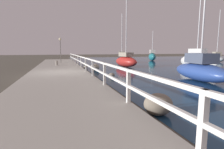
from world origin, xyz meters
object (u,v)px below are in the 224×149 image
object	(u,v)px
dock_lamp	(60,44)
sailboat_white	(197,61)
mooring_bollard	(57,63)
sailboat_blue	(200,70)
sailboat_black	(122,58)
sailboat_teal	(152,56)
sailboat_red	(126,61)
sailboat_gray	(216,58)

from	to	relation	value
dock_lamp	sailboat_white	size ratio (longest dim) A/B	0.38
mooring_bollard	sailboat_blue	xyz separation A→B (m)	(7.98, -10.31, 0.12)
dock_lamp	sailboat_white	bearing A→B (deg)	-37.04
sailboat_black	dock_lamp	bearing A→B (deg)	-152.83
mooring_bollard	dock_lamp	xyz separation A→B (m)	(0.46, 3.36, 2.03)
sailboat_teal	sailboat_red	bearing A→B (deg)	-111.31
sailboat_blue	sailboat_red	size ratio (longest dim) A/B	0.71
sailboat_blue	sailboat_black	bearing A→B (deg)	93.39
mooring_bollard	sailboat_black	world-z (taller)	sailboat_black
mooring_bollard	sailboat_white	world-z (taller)	sailboat_white
mooring_bollard	sailboat_red	bearing A→B (deg)	-9.28
sailboat_white	dock_lamp	bearing A→B (deg)	149.07
sailboat_white	sailboat_black	bearing A→B (deg)	114.05
sailboat_white	mooring_bollard	bearing A→B (deg)	161.85
sailboat_gray	sailboat_teal	size ratio (longest dim) A/B	1.52
dock_lamp	sailboat_blue	xyz separation A→B (m)	(7.53, -13.66, -1.90)
sailboat_white	sailboat_teal	bearing A→B (deg)	82.47
sailboat_blue	mooring_bollard	bearing A→B (deg)	134.18
sailboat_gray	sailboat_teal	world-z (taller)	sailboat_gray
sailboat_blue	sailboat_teal	world-z (taller)	sailboat_teal
sailboat_gray	sailboat_blue	bearing A→B (deg)	-121.03
dock_lamp	sailboat_gray	bearing A→B (deg)	-3.20
dock_lamp	sailboat_teal	bearing A→B (deg)	17.65
sailboat_blue	sailboat_gray	size ratio (longest dim) A/B	0.65
dock_lamp	sailboat_teal	world-z (taller)	sailboat_teal
dock_lamp	sailboat_black	xyz separation A→B (m)	(8.34, 1.61, -1.88)
sailboat_red	sailboat_white	bearing A→B (deg)	-52.79
mooring_bollard	sailboat_red	xyz separation A→B (m)	(7.01, -1.15, 0.16)
mooring_bollard	sailboat_white	size ratio (longest dim) A/B	0.06
sailboat_gray	sailboat_white	bearing A→B (deg)	-125.46
mooring_bollard	sailboat_white	xyz separation A→B (m)	(12.18, -5.49, 0.31)
sailboat_gray	sailboat_red	world-z (taller)	sailboat_gray
sailboat_blue	sailboat_gray	bearing A→B (deg)	46.23
dock_lamp	sailboat_red	distance (m)	8.17
sailboat_white	sailboat_teal	size ratio (longest dim) A/B	1.56
mooring_bollard	sailboat_red	distance (m)	7.10
sailboat_black	sailboat_teal	bearing A→B (deg)	41.56
sailboat_blue	sailboat_teal	distance (m)	19.92
sailboat_black	sailboat_red	world-z (taller)	sailboat_red
mooring_bollard	sailboat_teal	world-z (taller)	sailboat_teal
sailboat_red	sailboat_teal	world-z (taller)	sailboat_red
sailboat_black	sailboat_white	xyz separation A→B (m)	(3.39, -10.46, 0.16)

